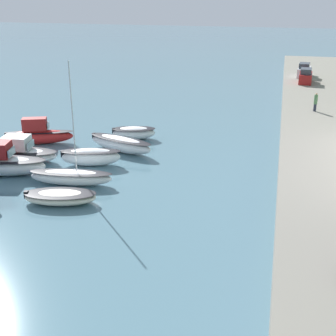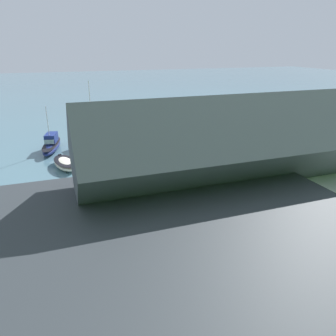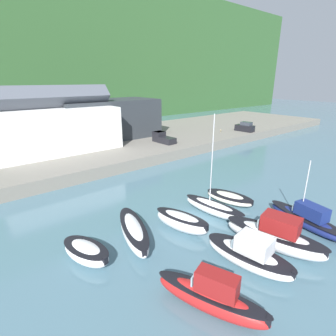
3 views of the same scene
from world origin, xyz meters
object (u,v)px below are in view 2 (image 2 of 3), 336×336
at_px(moored_boat_1, 163,152).
at_px(moored_boat_3, 94,157).
at_px(moored_boat_8, 52,145).
at_px(moored_boat_6, 114,139).
at_px(moored_boat_7, 91,140).
at_px(moored_boat_2, 129,152).
at_px(moored_boat_5, 146,134).
at_px(moored_boat_0, 193,149).
at_px(moored_boat_4, 65,163).

relative_size(moored_boat_1, moored_boat_3, 0.74).
height_order(moored_boat_1, moored_boat_8, moored_boat_8).
bearing_deg(moored_boat_6, moored_boat_1, 113.46).
bearing_deg(moored_boat_7, moored_boat_8, -13.59).
bearing_deg(moored_boat_8, moored_boat_1, 160.87).
xyz_separation_m(moored_boat_2, moored_boat_7, (3.94, -6.73, 0.25)).
bearing_deg(moored_boat_5, moored_boat_8, -17.17).
bearing_deg(moored_boat_0, moored_boat_2, -24.20).
height_order(moored_boat_3, moored_boat_4, moored_boat_3).
relative_size(moored_boat_2, moored_boat_8, 0.71).
bearing_deg(moored_boat_7, moored_boat_3, 74.24).
distance_m(moored_boat_0, moored_boat_7, 14.74).
distance_m(moored_boat_2, moored_boat_8, 11.58).
height_order(moored_boat_0, moored_boat_5, moored_boat_5).
bearing_deg(moored_boat_2, moored_boat_3, -12.09).
bearing_deg(moored_boat_8, moored_boat_5, -164.73).
bearing_deg(moored_boat_4, moored_boat_5, -157.58).
distance_m(moored_boat_0, moored_boat_1, 4.16).
bearing_deg(moored_boat_6, moored_boat_3, 52.83).
height_order(moored_boat_4, moored_boat_7, moored_boat_7).
relative_size(moored_boat_1, moored_boat_8, 0.92).
distance_m(moored_boat_1, moored_boat_8, 15.82).
relative_size(moored_boat_2, moored_boat_4, 0.98).
relative_size(moored_boat_0, moored_boat_8, 0.61).
xyz_separation_m(moored_boat_4, moored_boat_8, (1.34, -7.74, 0.32)).
distance_m(moored_boat_2, moored_boat_3, 4.48).
xyz_separation_m(moored_boat_3, moored_boat_6, (-3.84, -6.76, 0.20)).
height_order(moored_boat_1, moored_boat_6, moored_boat_6).
height_order(moored_boat_0, moored_boat_7, moored_boat_7).
relative_size(moored_boat_3, moored_boat_5, 1.42).
bearing_deg(moored_boat_4, moored_boat_0, 166.42).
relative_size(moored_boat_1, moored_boat_6, 1.05).
bearing_deg(moored_boat_1, moored_boat_5, -73.29).
height_order(moored_boat_2, moored_boat_4, moored_boat_2).
xyz_separation_m(moored_boat_2, moored_boat_6, (0.64, -6.64, 0.05)).
xyz_separation_m(moored_boat_0, moored_boat_5, (3.77, -9.00, 0.29)).
bearing_deg(moored_boat_3, moored_boat_0, 167.28).
relative_size(moored_boat_0, moored_boat_5, 0.70).
distance_m(moored_boat_3, moored_boat_4, 3.52).
relative_size(moored_boat_6, moored_boat_7, 0.85).
distance_m(moored_boat_4, moored_boat_7, 8.53).
xyz_separation_m(moored_boat_2, moored_boat_5, (-4.58, -7.59, 0.16)).
bearing_deg(moored_boat_2, moored_boat_1, 148.20).
height_order(moored_boat_0, moored_boat_4, moored_boat_0).
relative_size(moored_boat_3, moored_boat_4, 1.73).
height_order(moored_boat_6, moored_boat_7, moored_boat_7).
relative_size(moored_boat_1, moored_boat_7, 0.89).
height_order(moored_boat_2, moored_boat_6, moored_boat_6).
bearing_deg(moored_boat_8, moored_boat_2, 155.76).
height_order(moored_boat_3, moored_boat_6, moored_boat_3).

